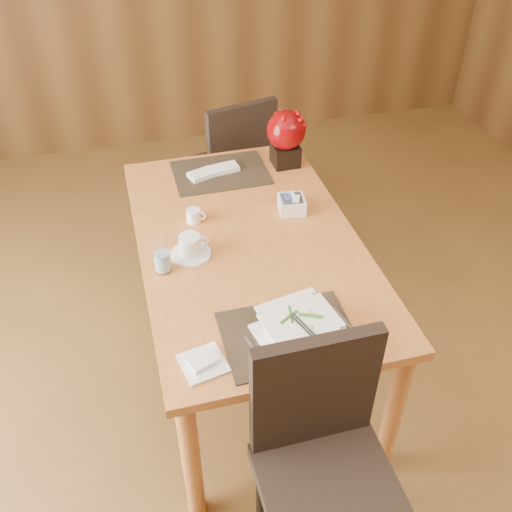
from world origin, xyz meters
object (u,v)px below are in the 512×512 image
object	(u,v)px
far_chair	(234,162)
creamer_jug	(193,216)
soup_setting	(300,331)
berry_decor	(286,135)
sugar_caddy	(292,205)
coffee_cup	(190,247)
water_glass	(161,254)
near_chair	(323,452)
dining_table	(249,258)
bread_plate	(203,363)

from	to	relation	value
far_chair	creamer_jug	bearing A→B (deg)	52.84
soup_setting	berry_decor	distance (m)	1.19
sugar_caddy	berry_decor	distance (m)	0.43
soup_setting	creamer_jug	bearing A→B (deg)	95.38
creamer_jug	sugar_caddy	xyz separation A→B (m)	(0.43, -0.04, 0.00)
soup_setting	coffee_cup	world-z (taller)	soup_setting
water_glass	sugar_caddy	bearing A→B (deg)	22.90
sugar_caddy	near_chair	bearing A→B (deg)	-101.67
coffee_cup	berry_decor	bearing A→B (deg)	45.51
dining_table	berry_decor	xyz separation A→B (m)	(0.33, 0.55, 0.26)
creamer_jug	berry_decor	xyz separation A→B (m)	(0.53, 0.36, 0.13)
sugar_caddy	far_chair	bearing A→B (deg)	93.97
dining_table	soup_setting	world-z (taller)	soup_setting
creamer_jug	bread_plate	distance (m)	0.80
berry_decor	far_chair	world-z (taller)	berry_decor
soup_setting	berry_decor	bearing A→B (deg)	64.56
far_chair	soup_setting	bearing A→B (deg)	71.51
near_chair	far_chair	size ratio (longest dim) A/B	1.03
coffee_cup	water_glass	bearing A→B (deg)	-151.35
coffee_cup	sugar_caddy	world-z (taller)	coffee_cup
coffee_cup	far_chair	size ratio (longest dim) A/B	0.18
berry_decor	water_glass	bearing A→B (deg)	-136.86
sugar_caddy	berry_decor	world-z (taller)	berry_decor
berry_decor	dining_table	bearing A→B (deg)	-120.77
creamer_jug	sugar_caddy	bearing A→B (deg)	17.28
soup_setting	coffee_cup	distance (m)	0.62
soup_setting	far_chair	world-z (taller)	far_chair
soup_setting	near_chair	size ratio (longest dim) A/B	0.32
creamer_jug	near_chair	xyz separation A→B (m)	(0.22, -1.07, -0.25)
far_chair	near_chair	bearing A→B (deg)	72.17
soup_setting	sugar_caddy	size ratio (longest dim) A/B	2.75
water_glass	berry_decor	world-z (taller)	berry_decor
soup_setting	bread_plate	xyz separation A→B (m)	(-0.33, -0.01, -0.05)
soup_setting	coffee_cup	size ratio (longest dim) A/B	1.88
creamer_jug	coffee_cup	bearing A→B (deg)	-80.93
coffee_cup	water_glass	xyz separation A→B (m)	(-0.12, -0.07, 0.04)
dining_table	near_chair	distance (m)	0.89
dining_table	coffee_cup	world-z (taller)	coffee_cup
creamer_jug	bread_plate	size ratio (longest dim) A/B	0.58
dining_table	creamer_jug	size ratio (longest dim) A/B	18.66
dining_table	water_glass	world-z (taller)	water_glass
soup_setting	sugar_caddy	xyz separation A→B (m)	(0.21, 0.74, -0.02)
soup_setting	creamer_jug	xyz separation A→B (m)	(-0.22, 0.78, -0.02)
soup_setting	far_chair	size ratio (longest dim) A/B	0.33
water_glass	sugar_caddy	distance (m)	0.66
berry_decor	far_chair	size ratio (longest dim) A/B	0.31
dining_table	berry_decor	bearing A→B (deg)	59.23
near_chair	far_chair	bearing A→B (deg)	85.30
sugar_caddy	far_chair	world-z (taller)	far_chair
water_glass	creamer_jug	distance (m)	0.34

